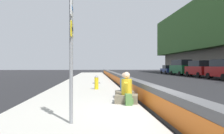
# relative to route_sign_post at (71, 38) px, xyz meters

# --- Properties ---
(ground_plane) EXTENTS (160.00, 160.00, 0.00)m
(ground_plane) POSITION_rel_route_sign_post_xyz_m (1.28, -2.65, -2.23)
(ground_plane) COLOR #232326
(ground_plane) RESTS_ON ground
(sidewalk_strip) EXTENTS (80.00, 4.40, 0.14)m
(sidewalk_strip) POSITION_rel_route_sign_post_xyz_m (1.28, -0.00, -2.16)
(sidewalk_strip) COLOR #B5B2A8
(sidewalk_strip) RESTS_ON ground_plane
(jersey_barrier) EXTENTS (76.00, 0.45, 0.85)m
(jersey_barrier) POSITION_rel_route_sign_post_xyz_m (1.28, -2.65, -1.81)
(jersey_barrier) COLOR #545456
(jersey_barrier) RESTS_ON ground_plane
(route_sign_post) EXTENTS (0.44, 0.09, 3.60)m
(route_sign_post) POSITION_rel_route_sign_post_xyz_m (0.00, 0.00, 0.00)
(route_sign_post) COLOR gray
(route_sign_post) RESTS_ON sidewalk_strip
(fire_hydrant) EXTENTS (0.26, 0.46, 0.88)m
(fire_hydrant) POSITION_rel_route_sign_post_xyz_m (7.72, -0.68, -1.65)
(fire_hydrant) COLOR gold
(fire_hydrant) RESTS_ON sidewalk_strip
(seated_person_foreground) EXTENTS (0.88, 0.98, 1.18)m
(seated_person_foreground) POSITION_rel_route_sign_post_xyz_m (2.81, -1.79, -1.73)
(seated_person_foreground) COLOR #706651
(seated_person_foreground) RESTS_ON sidewalk_strip
(seated_person_middle) EXTENTS (0.71, 0.80, 1.11)m
(seated_person_middle) POSITION_rel_route_sign_post_xyz_m (4.17, -1.90, -1.75)
(seated_person_middle) COLOR #706651
(seated_person_middle) RESTS_ON sidewalk_strip
(backpack) EXTENTS (0.32, 0.28, 0.40)m
(backpack) POSITION_rel_route_sign_post_xyz_m (2.33, -1.79, -1.90)
(backpack) COLOR #4C7A3D
(backpack) RESTS_ON sidewalk_strip
(parked_car_fourth) EXTENTS (4.83, 2.12, 2.28)m
(parked_car_fourth) POSITION_rel_route_sign_post_xyz_m (17.27, -14.71, -1.05)
(parked_car_fourth) COLOR maroon
(parked_car_fourth) RESTS_ON ground_plane
(parked_car_midline) EXTENTS (4.86, 2.18, 2.28)m
(parked_car_midline) POSITION_rel_route_sign_post_xyz_m (23.25, -14.91, -1.05)
(parked_car_midline) COLOR maroon
(parked_car_midline) RESTS_ON ground_plane
(parked_car_far) EXTENTS (5.16, 2.22, 2.56)m
(parked_car_far) POSITION_rel_route_sign_post_xyz_m (28.97, -14.71, -0.88)
(parked_car_far) COLOR #145128
(parked_car_far) RESTS_ON ground_plane
(parked_car_farther) EXTENTS (4.56, 2.07, 1.71)m
(parked_car_farther) POSITION_rel_route_sign_post_xyz_m (35.35, -14.74, -1.37)
(parked_car_farther) COLOR navy
(parked_car_farther) RESTS_ON ground_plane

